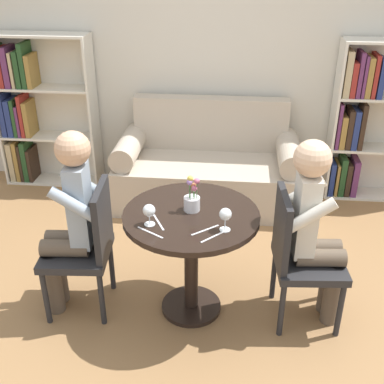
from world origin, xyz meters
TOP-DOWN VIEW (x-y plane):
  - ground_plane at (0.00, 0.00)m, footprint 16.00×16.00m
  - back_wall at (0.00, 1.99)m, footprint 5.20×0.05m
  - round_table at (0.00, 0.00)m, footprint 0.84×0.84m
  - couch at (0.00, 1.56)m, footprint 1.67×0.80m
  - bookshelf_left at (-1.73, 1.83)m, footprint 0.95×0.28m
  - bookshelf_right at (1.45, 1.83)m, footprint 0.95×0.28m
  - chair_left at (-0.67, -0.03)m, footprint 0.45×0.45m
  - chair_right at (0.67, -0.00)m, footprint 0.45×0.45m
  - person_left at (-0.75, -0.04)m, footprint 0.43×0.36m
  - person_right at (0.75, 0.01)m, footprint 0.44×0.36m
  - wine_glass_left at (-0.23, -0.15)m, footprint 0.07×0.07m
  - wine_glass_right at (0.21, -0.17)m, footprint 0.07×0.07m
  - flower_vase at (0.00, 0.04)m, footprint 0.10×0.10m
  - knife_left_setting at (0.10, -0.18)m, footprint 0.15×0.13m
  - fork_left_setting at (-0.18, -0.13)m, footprint 0.10×0.17m
  - knife_right_setting at (-0.21, -0.24)m, footprint 0.17×0.11m
  - fork_right_setting at (0.15, -0.25)m, footprint 0.14×0.14m

SIDE VIEW (x-z plane):
  - ground_plane at x=0.00m, z-range 0.00..0.00m
  - couch at x=0.00m, z-range -0.15..0.77m
  - chair_left at x=-0.67m, z-range 0.04..0.94m
  - chair_right at x=0.67m, z-range 0.04..0.94m
  - round_table at x=0.00m, z-range 0.20..0.94m
  - person_left at x=-0.75m, z-range 0.05..1.31m
  - person_right at x=0.75m, z-range 0.06..1.30m
  - bookshelf_right at x=1.45m, z-range 0.00..1.47m
  - knife_left_setting at x=0.10m, z-range 0.74..0.74m
  - fork_left_setting at x=-0.18m, z-range 0.74..0.74m
  - knife_right_setting at x=-0.21m, z-range 0.74..0.74m
  - fork_right_setting at x=0.15m, z-range 0.74..0.74m
  - bookshelf_left at x=-1.73m, z-range 0.01..1.48m
  - flower_vase at x=0.00m, z-range 0.70..0.93m
  - wine_glass_left at x=-0.23m, z-range 0.76..0.90m
  - wine_glass_right at x=0.21m, z-range 0.77..0.91m
  - back_wall at x=0.00m, z-range 0.00..2.70m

